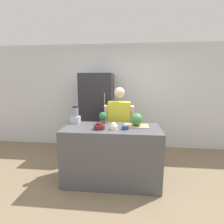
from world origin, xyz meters
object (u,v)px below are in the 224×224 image
(bowl_cherries, at_px, (99,126))
(potted_plant, at_px, (103,117))
(watermelon, at_px, (136,119))
(bowl_small_blue, at_px, (125,127))
(refrigerator, at_px, (97,113))
(person, at_px, (119,126))
(bowl_cream, at_px, (114,127))
(blender, at_px, (76,116))

(bowl_cherries, xyz_separation_m, potted_plant, (0.00, 0.38, 0.06))
(watermelon, xyz_separation_m, bowl_small_blue, (-0.18, -0.21, -0.09))
(refrigerator, bearing_deg, bowl_small_blue, -63.60)
(watermelon, bearing_deg, potted_plant, 166.31)
(bowl_cherries, relative_size, bowl_small_blue, 1.57)
(refrigerator, relative_size, potted_plant, 9.19)
(person, height_order, potted_plant, person)
(watermelon, height_order, bowl_cream, watermelon)
(refrigerator, height_order, bowl_cream, refrigerator)
(person, xyz_separation_m, potted_plant, (-0.27, -0.41, 0.26))
(person, bearing_deg, bowl_small_blue, -79.67)
(bowl_small_blue, bearing_deg, person, 100.33)
(refrigerator, bearing_deg, potted_plant, -74.30)
(refrigerator, distance_m, bowl_cherries, 1.48)
(watermelon, relative_size, bowl_cream, 1.74)
(watermelon, bearing_deg, bowl_cherries, -158.39)
(watermelon, bearing_deg, bowl_small_blue, -131.26)
(refrigerator, bearing_deg, bowl_cream, -69.95)
(bowl_cherries, distance_m, blender, 0.62)
(person, distance_m, potted_plant, 0.55)
(person, relative_size, blender, 5.17)
(bowl_cherries, xyz_separation_m, blender, (-0.50, 0.36, 0.08))
(bowl_cherries, bearing_deg, watermelon, 21.61)
(refrigerator, distance_m, blender, 1.12)
(refrigerator, xyz_separation_m, bowl_cream, (0.53, -1.45, 0.07))
(watermelon, distance_m, bowl_cherries, 0.64)
(potted_plant, bearing_deg, watermelon, -13.69)
(person, relative_size, watermelon, 7.54)
(blender, height_order, potted_plant, blender)
(refrigerator, height_order, potted_plant, refrigerator)
(person, distance_m, bowl_cherries, 0.85)
(person, bearing_deg, refrigerator, 130.55)
(bowl_cream, bearing_deg, bowl_cherries, 179.93)
(refrigerator, relative_size, watermelon, 8.93)
(bowl_cherries, relative_size, bowl_cream, 1.47)
(bowl_cream, bearing_deg, blender, 153.57)
(watermelon, relative_size, blender, 0.69)
(refrigerator, relative_size, bowl_small_blue, 16.68)
(bowl_cream, height_order, bowl_small_blue, bowl_cream)
(bowl_cream, xyz_separation_m, blender, (-0.73, 0.36, 0.08))
(refrigerator, height_order, blender, refrigerator)
(watermelon, bearing_deg, blender, 173.30)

